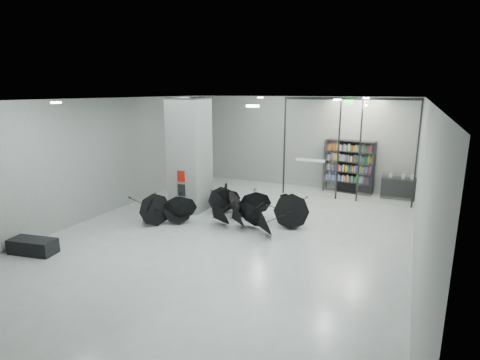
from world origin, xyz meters
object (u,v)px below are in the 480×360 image
at_px(umbrella_cluster, 228,212).
at_px(bench, 33,246).
at_px(bookshelf, 349,167).
at_px(column, 190,155).
at_px(shop_counter, 399,188).

bearing_deg(umbrella_cluster, bench, -129.30).
xyz_separation_m(bench, bookshelf, (6.61, 9.91, 0.91)).
height_order(column, shop_counter, column).
xyz_separation_m(column, bench, (-1.75, -5.16, -1.80)).
relative_size(bookshelf, umbrella_cluster, 0.39).
bearing_deg(shop_counter, column, -148.50).
bearing_deg(bench, column, 61.08).
distance_m(column, bench, 5.74).
distance_m(column, umbrella_cluster, 2.62).
relative_size(column, bookshelf, 1.80).
distance_m(column, shop_counter, 8.45).
xyz_separation_m(column, umbrella_cluster, (1.86, -0.75, -1.68)).
height_order(bench, bookshelf, bookshelf).
xyz_separation_m(bookshelf, umbrella_cluster, (-3.00, -5.50, -0.80)).
bearing_deg(shop_counter, bookshelf, 173.84).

